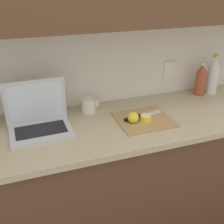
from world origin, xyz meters
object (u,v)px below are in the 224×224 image
bottle_oil_tall (200,80)px  measuring_cup (88,105)px  lemon_half_cut (146,118)px  knife (137,117)px  lemon_whole_beside (133,118)px  cutting_board (144,119)px  laptop (39,119)px  bottle_green_soda (213,76)px

bottle_oil_tall → measuring_cup: size_ratio=2.09×
lemon_half_cut → measuring_cup: (-0.28, 0.24, 0.02)m
knife → lemon_whole_beside: lemon_whole_beside is taller
lemon_half_cut → lemon_whole_beside: size_ratio=1.03×
knife → cutting_board: bearing=-50.0°
laptop → knife: 0.57m
knife → measuring_cup: size_ratio=2.39×
measuring_cup → bottle_oil_tall: bearing=1.0°
laptop → knife: size_ratio=1.27×
bottle_green_soda → bottle_oil_tall: bearing=180.0°
laptop → knife: (0.57, -0.07, -0.05)m
bottle_green_soda → bottle_oil_tall: 0.10m
bottle_green_soda → bottle_oil_tall: bottle_green_soda is taller
measuring_cup → laptop: bearing=-159.1°
knife → lemon_half_cut: size_ratio=4.08×
cutting_board → knife: size_ratio=1.18×
cutting_board → bottle_green_soda: size_ratio=1.13×
measuring_cup → knife: bearing=-38.0°
laptop → measuring_cup: laptop is taller
laptop → lemon_whole_beside: (0.52, -0.12, -0.02)m
knife → bottle_oil_tall: bottle_oil_tall is taller
bottle_oil_tall → measuring_cup: (-0.83, -0.01, -0.06)m
laptop → bottle_green_soda: size_ratio=1.21×
knife → measuring_cup: 0.32m
cutting_board → measuring_cup: measuring_cup is taller
knife → lemon_whole_beside: (-0.04, -0.05, 0.02)m
bottle_oil_tall → lemon_half_cut: bearing=-155.0°
bottle_green_soda → measuring_cup: 0.94m
knife → lemon_whole_beside: 0.07m
lemon_half_cut → knife: bearing=126.8°
laptop → bottle_oil_tall: 1.16m
lemon_half_cut → bottle_green_soda: (0.65, 0.26, 0.11)m
cutting_board → lemon_half_cut: (0.00, -0.02, 0.02)m
cutting_board → lemon_whole_beside: lemon_whole_beside is taller
knife → lemon_whole_beside: size_ratio=4.21×
laptop → bottle_green_soda: 1.26m
lemon_whole_beside → bottle_green_soda: size_ratio=0.23×
bottle_green_soda → measuring_cup: bottle_green_soda is taller
cutting_board → lemon_half_cut: lemon_half_cut is taller
lemon_half_cut → measuring_cup: measuring_cup is taller
laptop → cutting_board: (0.60, -0.10, -0.06)m
knife → laptop: bearing=159.9°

